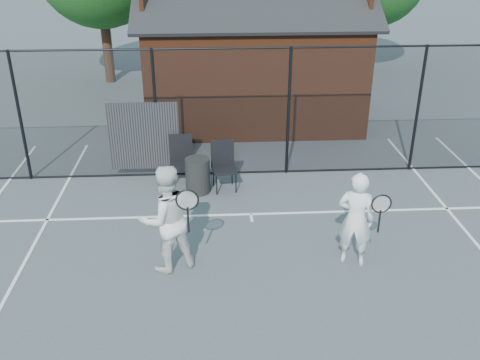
{
  "coord_description": "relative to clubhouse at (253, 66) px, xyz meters",
  "views": [
    {
      "loc": [
        -0.78,
        -6.54,
        5.39
      ],
      "look_at": [
        -0.26,
        2.35,
        1.1
      ],
      "focal_mm": 40.0,
      "sensor_mm": 36.0,
      "label": 1
    }
  ],
  "objects": [
    {
      "name": "ground",
      "position": [
        -0.5,
        -9.0,
        -1.61
      ],
      "size": [
        80.0,
        80.0,
        0.0
      ],
      "primitive_type": "plane",
      "color": "#495054",
      "rests_on": "ground"
    },
    {
      "name": "fence",
      "position": [
        -0.8,
        -4.0,
        -0.16
      ],
      "size": [
        22.04,
        3.0,
        3.0
      ],
      "color": "black",
      "rests_on": "ground"
    },
    {
      "name": "clubhouse",
      "position": [
        0.0,
        0.0,
        0.0
      ],
      "size": [
        6.5,
        4.36,
        4.19
      ],
      "color": "#622D17",
      "rests_on": "ground"
    },
    {
      "name": "player_front",
      "position": [
        1.14,
        -7.8,
        -0.74
      ],
      "size": [
        0.82,
        0.66,
        1.72
      ],
      "color": "white",
      "rests_on": "ground"
    },
    {
      "name": "player_back",
      "position": [
        -2.05,
        -7.76,
        -0.65
      ],
      "size": [
        1.14,
        1.04,
        1.91
      ],
      "color": "white",
      "rests_on": "ground"
    },
    {
      "name": "chair_left",
      "position": [
        -1.96,
        -4.47,
        -1.06
      ],
      "size": [
        0.55,
        0.57,
        1.09
      ],
      "primitive_type": "cube",
      "rotation": [
        0.0,
        0.0,
        0.04
      ],
      "color": "black",
      "rests_on": "ground"
    },
    {
      "name": "chair_right",
      "position": [
        -1.0,
        -4.83,
        -1.07
      ],
      "size": [
        0.59,
        0.61,
        1.08
      ],
      "primitive_type": "cube",
      "rotation": [
        0.0,
        0.0,
        0.16
      ],
      "color": "black",
      "rests_on": "ground"
    },
    {
      "name": "waste_bin",
      "position": [
        -1.59,
        -4.9,
        -1.21
      ],
      "size": [
        0.55,
        0.55,
        0.79
      ],
      "primitive_type": "cylinder",
      "rotation": [
        0.0,
        0.0,
        -0.01
      ],
      "color": "black",
      "rests_on": "ground"
    }
  ]
}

